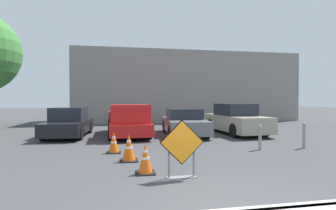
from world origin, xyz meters
TOP-DOWN VIEW (x-y plane):
  - ground_plane at (0.00, 10.00)m, footprint 96.00×96.00m
  - road_closed_sign at (-0.49, 2.19)m, footprint 1.06×0.20m
  - traffic_cone_nearest at (-1.29, 2.76)m, footprint 0.48×0.48m
  - traffic_cone_second at (-1.64, 4.17)m, footprint 0.53×0.53m
  - traffic_cone_third at (-2.11, 5.49)m, footprint 0.49×0.49m
  - parked_car_nearest at (-4.40, 10.01)m, footprint 2.00×4.17m
  - pickup_truck at (-1.48, 9.61)m, footprint 2.16×5.12m
  - parked_car_second at (1.42, 9.58)m, footprint 2.18×4.53m
  - parked_car_third at (4.32, 9.58)m, footprint 2.07×4.69m
  - bollard_nearest at (3.16, 5.05)m, footprint 0.12×0.12m
  - bollard_second at (4.98, 5.05)m, footprint 0.12×0.12m
  - building_facade_backdrop at (3.99, 19.16)m, footprint 19.06×5.00m

SIDE VIEW (x-z plane):
  - ground_plane at x=0.00m, z-range 0.00..0.00m
  - traffic_cone_third at x=-2.11m, z-range -0.01..0.72m
  - traffic_cone_nearest at x=-1.29m, z-range -0.01..0.75m
  - traffic_cone_second at x=-1.64m, z-range -0.01..0.80m
  - bollard_nearest at x=3.16m, z-range 0.03..0.96m
  - bollard_second at x=4.98m, z-range 0.03..1.00m
  - parked_car_second at x=1.42m, z-range -0.04..1.32m
  - parked_car_nearest at x=-4.40m, z-range -0.06..1.39m
  - pickup_truck at x=-1.48m, z-range -0.08..1.52m
  - road_closed_sign at x=-0.49m, z-range 0.04..1.42m
  - parked_car_third at x=4.32m, z-range -0.06..1.55m
  - building_facade_backdrop at x=3.99m, z-range 0.00..5.87m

